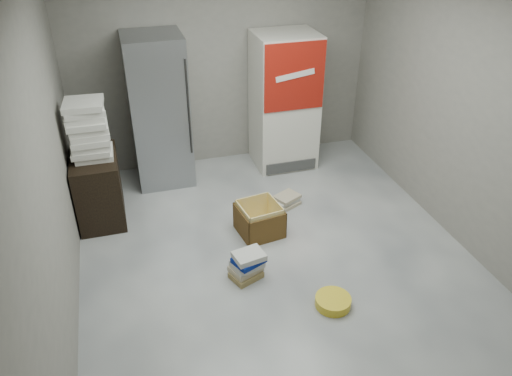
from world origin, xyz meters
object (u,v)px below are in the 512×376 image
object	(u,v)px
coke_cooler	(284,101)
cardboard_box	(259,221)
wood_shelf	(99,188)
phonebook_stack_main	(247,265)
steel_fridge	(159,111)

from	to	relation	value
coke_cooler	cardboard_box	xyz separation A→B (m)	(-0.80, -1.53, -0.75)
cardboard_box	coke_cooler	bearing A→B (deg)	54.18
wood_shelf	phonebook_stack_main	xyz separation A→B (m)	(1.35, -1.49, -0.25)
steel_fridge	coke_cooler	size ratio (longest dim) A/B	1.06
steel_fridge	coke_cooler	world-z (taller)	steel_fridge
steel_fridge	phonebook_stack_main	distance (m)	2.42
steel_fridge	wood_shelf	xyz separation A→B (m)	(-0.83, -0.73, -0.55)
cardboard_box	wood_shelf	bearing A→B (deg)	145.97
coke_cooler	wood_shelf	size ratio (longest dim) A/B	2.25
coke_cooler	wood_shelf	xyz separation A→B (m)	(-2.48, -0.72, -0.50)
coke_cooler	cardboard_box	world-z (taller)	coke_cooler
phonebook_stack_main	coke_cooler	bearing A→B (deg)	45.06
steel_fridge	phonebook_stack_main	world-z (taller)	steel_fridge
cardboard_box	phonebook_stack_main	bearing A→B (deg)	-124.05
wood_shelf	phonebook_stack_main	world-z (taller)	wood_shelf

